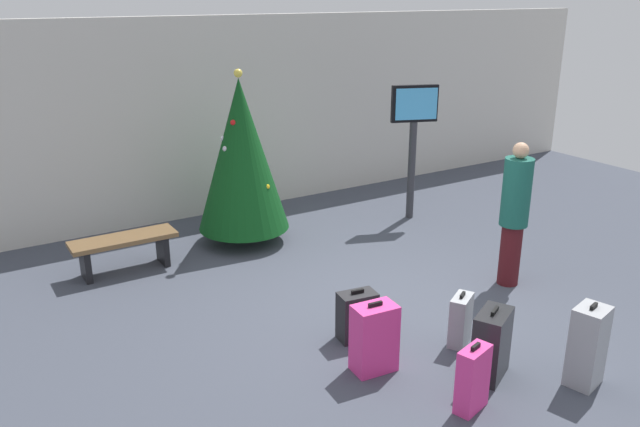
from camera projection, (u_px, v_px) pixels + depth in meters
ground_plane at (397, 311)px, 7.42m from camera, size 16.00×16.00×0.00m
back_wall at (231, 116)px, 10.50m from camera, size 16.00×0.20×3.16m
holiday_tree at (241, 155)px, 9.08m from camera, size 1.31×1.31×2.51m
flight_info_kiosk at (414, 129)px, 10.05m from camera, size 0.72×0.34×2.15m
waiting_bench at (124, 246)px, 8.39m from camera, size 1.35×0.44×0.48m
traveller_0 at (514, 211)px, 7.83m from camera, size 0.48×0.48×1.82m
suitcase_0 at (374, 338)px, 6.18m from camera, size 0.44×0.31×0.73m
suitcase_1 at (473, 379)px, 5.60m from camera, size 0.37×0.25×0.64m
suitcase_2 at (588, 346)px, 5.94m from camera, size 0.39×0.34×0.83m
suitcase_3 at (491, 345)px, 6.08m from camera, size 0.53×0.44×0.72m
suitcase_4 at (357, 316)px, 6.77m from camera, size 0.43×0.30×0.57m
suitcase_5 at (461, 320)px, 6.67m from camera, size 0.37×0.31×0.58m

